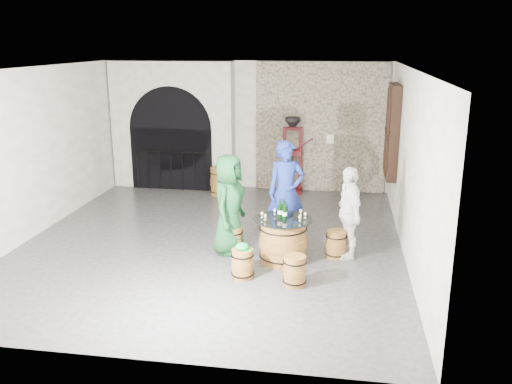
% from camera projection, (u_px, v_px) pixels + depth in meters
% --- Properties ---
extents(ground, '(8.00, 8.00, 0.00)m').
position_uv_depth(ground, '(213.00, 241.00, 10.27)').
color(ground, '#2F2F31').
rests_on(ground, ground).
extents(wall_back, '(8.00, 0.00, 8.00)m').
position_uv_depth(wall_back, '(249.00, 126.00, 13.64)').
color(wall_back, silver).
rests_on(wall_back, ground).
extents(wall_front, '(8.00, 0.00, 8.00)m').
position_uv_depth(wall_front, '(127.00, 233.00, 6.03)').
color(wall_front, silver).
rests_on(wall_front, ground).
extents(wall_left, '(0.00, 8.00, 8.00)m').
position_uv_depth(wall_left, '(34.00, 153.00, 10.37)').
color(wall_left, silver).
rests_on(wall_left, ground).
extents(wall_right, '(0.00, 8.00, 8.00)m').
position_uv_depth(wall_right, '(410.00, 165.00, 9.31)').
color(wall_right, silver).
rests_on(wall_right, ground).
extents(ceiling, '(8.00, 8.00, 0.00)m').
position_uv_depth(ceiling, '(209.00, 69.00, 9.40)').
color(ceiling, beige).
rests_on(ceiling, wall_back).
extents(stone_facing_panel, '(3.20, 0.12, 3.18)m').
position_uv_depth(stone_facing_panel, '(320.00, 128.00, 13.31)').
color(stone_facing_panel, '#A19880').
rests_on(stone_facing_panel, ground).
extents(arched_opening, '(3.10, 0.60, 3.19)m').
position_uv_depth(arched_opening, '(173.00, 126.00, 13.68)').
color(arched_opening, silver).
rests_on(arched_opening, ground).
extents(shuttered_window, '(0.23, 1.10, 2.00)m').
position_uv_depth(shuttered_window, '(392.00, 131.00, 11.55)').
color(shuttered_window, black).
rests_on(shuttered_window, wall_right).
extents(barrel_table, '(1.00, 1.00, 0.77)m').
position_uv_depth(barrel_table, '(283.00, 240.00, 9.23)').
color(barrel_table, olive).
rests_on(barrel_table, ground).
extents(barrel_stool_left, '(0.37, 0.37, 0.49)m').
position_uv_depth(barrel_stool_left, '(233.00, 240.00, 9.65)').
color(barrel_stool_left, olive).
rests_on(barrel_stool_left, ground).
extents(barrel_stool_far, '(0.37, 0.37, 0.49)m').
position_uv_depth(barrel_stool_far, '(285.00, 229.00, 10.19)').
color(barrel_stool_far, olive).
rests_on(barrel_stool_far, ground).
extents(barrel_stool_right, '(0.37, 0.37, 0.49)m').
position_uv_depth(barrel_stool_right, '(336.00, 244.00, 9.45)').
color(barrel_stool_right, olive).
rests_on(barrel_stool_right, ground).
extents(barrel_stool_near_right, '(0.37, 0.37, 0.49)m').
position_uv_depth(barrel_stool_near_right, '(295.00, 271.00, 8.36)').
color(barrel_stool_near_right, olive).
rests_on(barrel_stool_near_right, ground).
extents(barrel_stool_near_left, '(0.37, 0.37, 0.49)m').
position_uv_depth(barrel_stool_near_left, '(242.00, 264.00, 8.62)').
color(barrel_stool_near_left, olive).
rests_on(barrel_stool_near_left, ground).
extents(green_cap, '(0.25, 0.21, 0.12)m').
position_uv_depth(green_cap, '(243.00, 247.00, 8.54)').
color(green_cap, '#0B8332').
rests_on(green_cap, barrel_stool_near_left).
extents(person_green, '(0.71, 0.96, 1.79)m').
position_uv_depth(person_green, '(229.00, 204.00, 9.51)').
color(person_green, '#124220').
rests_on(person_green, ground).
extents(person_blue, '(0.81, 0.67, 1.92)m').
position_uv_depth(person_blue, '(286.00, 192.00, 10.07)').
color(person_blue, navy).
rests_on(person_blue, ground).
extents(person_white, '(0.66, 1.03, 1.62)m').
position_uv_depth(person_white, '(349.00, 213.00, 9.33)').
color(person_white, white).
rests_on(person_white, ground).
extents(wine_bottle_left, '(0.08, 0.08, 0.32)m').
position_uv_depth(wine_bottle_left, '(280.00, 210.00, 9.15)').
color(wine_bottle_left, black).
rests_on(wine_bottle_left, barrel_table).
extents(wine_bottle_center, '(0.08, 0.08, 0.32)m').
position_uv_depth(wine_bottle_center, '(285.00, 212.00, 9.06)').
color(wine_bottle_center, black).
rests_on(wine_bottle_center, barrel_table).
extents(wine_bottle_right, '(0.08, 0.08, 0.32)m').
position_uv_depth(wine_bottle_right, '(283.00, 210.00, 9.16)').
color(wine_bottle_right, black).
rests_on(wine_bottle_right, barrel_table).
extents(tasting_glass_a, '(0.05, 0.05, 0.10)m').
position_uv_depth(tasting_glass_a, '(265.00, 217.00, 9.06)').
color(tasting_glass_a, '#CB6D27').
rests_on(tasting_glass_a, barrel_table).
extents(tasting_glass_b, '(0.05, 0.05, 0.10)m').
position_uv_depth(tasting_glass_b, '(305.00, 215.00, 9.16)').
color(tasting_glass_b, '#CB6D27').
rests_on(tasting_glass_b, barrel_table).
extents(tasting_glass_c, '(0.05, 0.05, 0.10)m').
position_uv_depth(tasting_glass_c, '(275.00, 212.00, 9.36)').
color(tasting_glass_c, '#CB6D27').
rests_on(tasting_glass_c, barrel_table).
extents(tasting_glass_d, '(0.05, 0.05, 0.10)m').
position_uv_depth(tasting_glass_d, '(301.00, 212.00, 9.32)').
color(tasting_glass_d, '#CB6D27').
rests_on(tasting_glass_d, barrel_table).
extents(tasting_glass_e, '(0.05, 0.05, 0.10)m').
position_uv_depth(tasting_glass_e, '(300.00, 218.00, 9.01)').
color(tasting_glass_e, '#CB6D27').
rests_on(tasting_glass_e, barrel_table).
extents(tasting_glass_f, '(0.05, 0.05, 0.10)m').
position_uv_depth(tasting_glass_f, '(262.00, 215.00, 9.19)').
color(tasting_glass_f, '#CB6D27').
rests_on(tasting_glass_f, barrel_table).
extents(side_barrel, '(0.52, 0.52, 0.69)m').
position_uv_depth(side_barrel, '(221.00, 181.00, 13.26)').
color(side_barrel, olive).
rests_on(side_barrel, ground).
extents(corking_press, '(0.77, 0.42, 1.87)m').
position_uv_depth(corking_press, '(292.00, 149.00, 13.32)').
color(corking_press, '#540E14').
rests_on(corking_press, ground).
extents(control_box, '(0.18, 0.10, 0.22)m').
position_uv_depth(control_box, '(330.00, 139.00, 13.26)').
color(control_box, silver).
rests_on(control_box, wall_back).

